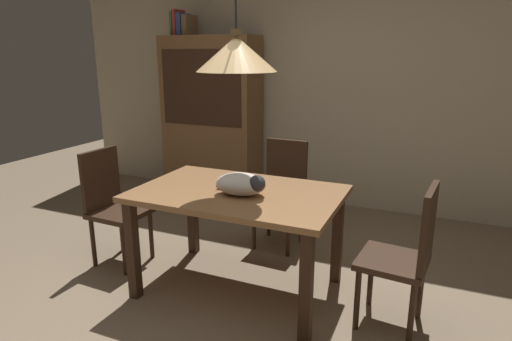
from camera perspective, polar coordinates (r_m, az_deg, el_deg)
ground at (r=2.87m, az=-5.40°, el=-20.27°), size 10.00×10.00×0.00m
back_wall at (r=4.83m, az=9.79°, el=12.51°), size 6.40×0.10×2.90m
dining_table at (r=3.01m, az=-2.37°, el=-4.53°), size 1.40×0.90×0.75m
chair_right_side at (r=2.79m, az=19.30°, el=-10.13°), size 0.44×0.44×0.93m
chair_left_side at (r=3.66m, az=-18.46°, el=-3.92°), size 0.42×0.42×0.93m
chair_far_back at (r=3.82m, az=3.44°, el=-2.36°), size 0.42×0.42×0.93m
cat_sleeping at (r=2.86m, az=-1.85°, el=-1.80°), size 0.39×0.27×0.16m
pendant_lamp at (r=2.83m, az=-2.60°, el=15.18°), size 0.52×0.52×1.30m
hutch_bookcase at (r=5.05m, az=-5.86°, el=6.37°), size 1.12×0.45×1.85m
book_green_slim at (r=5.23m, az=-10.60°, el=18.49°), size 0.03×0.20×0.26m
book_red_tall at (r=5.20m, az=-10.13°, el=18.63°), size 0.04×0.22×0.28m
book_blue_wide at (r=5.17m, az=-9.51°, el=18.46°), size 0.06×0.24×0.24m
book_brown_thick at (r=5.13m, az=-8.76°, el=18.41°), size 0.06×0.24×0.22m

